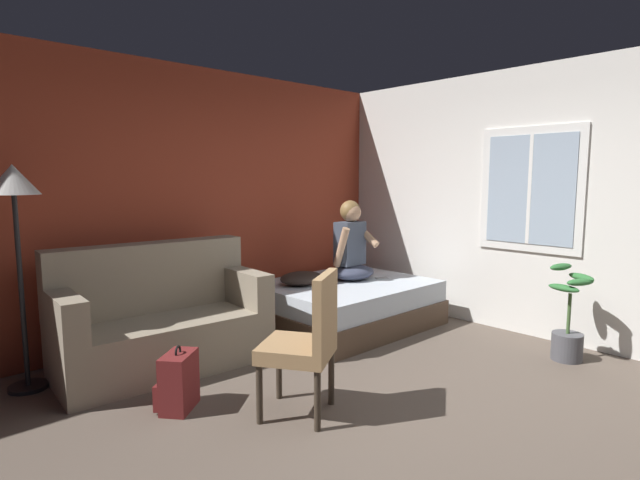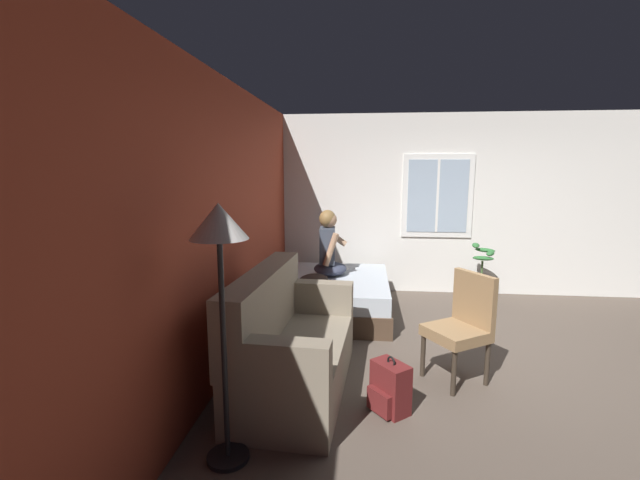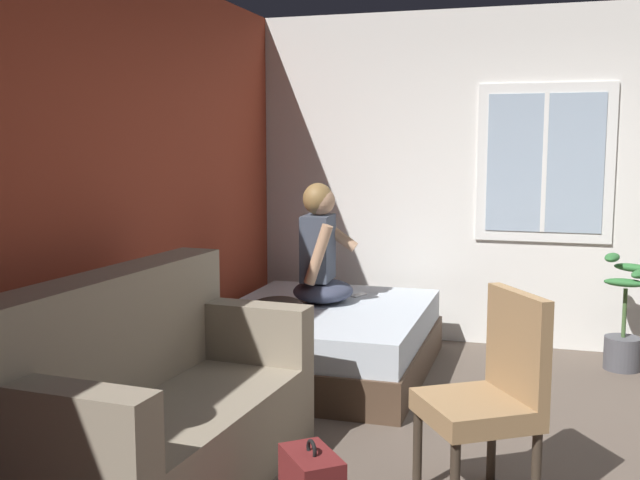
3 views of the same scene
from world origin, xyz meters
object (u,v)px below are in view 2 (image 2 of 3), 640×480
Objects in this scene: couch at (289,345)px; side_chair at (462,323)px; cell_phone at (346,270)px; floor_lamp at (220,247)px; potted_plant at (481,281)px; person_seated at (329,249)px; backpack at (389,388)px; throw_pillow at (313,281)px; bed at (334,295)px.

side_chair is (0.32, -1.52, 0.14)m from couch.
side_chair is 6.81× the size of cell_phone.
couch is at bearing -13.85° from floor_lamp.
person_seated is at bearing 103.60° from potted_plant.
person_seated reaches higher than side_chair.
side_chair is 2.14× the size of backpack.
backpack is at bearing -108.40° from couch.
couch is at bearing 178.92° from throw_pillow.
cell_phone is 1.95m from potted_plant.
floor_lamp reaches higher than throw_pillow.
side_chair reaches higher than backpack.
potted_plant is at bearing -18.46° from side_chair.
bed is at bearing -26.67° from throw_pillow.
potted_plant is (2.69, -2.31, -0.09)m from couch.
backpack is 3.31m from potted_plant.
backpack is (-0.60, 0.67, -0.34)m from side_chair.
cell_phone reaches higher than backpack.
side_chair is 2.36m from floor_lamp.
floor_lamp reaches higher than cell_phone.
couch is 1.79× the size of side_chair.
bed is at bearing -154.23° from person_seated.
cell_phone is at bearing 9.71° from backpack.
side_chair is 0.96m from backpack.
person_seated is 2.27m from potted_plant.
throw_pillow is at bearing -1.08° from couch.
person_seated is 1.82× the size of throw_pillow.
person_seated is 0.50m from cell_phone.
person_seated reaches higher than bed.
throw_pillow reaches higher than backpack.
bed is 12.40× the size of cell_phone.
side_chair reaches higher than bed.
floor_lamp is (-0.68, 1.09, 1.24)m from backpack.
person_seated is at bearing -4.41° from couch.
side_chair is 1.12× the size of person_seated.
person_seated reaches higher than backpack.
backpack is at bearing -57.06° from cell_phone.
cell_phone is at bearing 97.22° from potted_plant.
floor_lamp is (-2.97, 0.49, 1.19)m from bed.
backpack is 0.27× the size of floor_lamp.
potted_plant is (0.69, -2.06, 0.07)m from bed.
throw_pillow is (-0.44, 0.22, 0.31)m from bed.
floor_lamp is at bearing 122.09° from backpack.
potted_plant is (2.37, -0.79, -0.23)m from side_chair.
cell_phone is (0.27, -0.22, -0.35)m from person_seated.
person_seated is 6.08× the size of cell_phone.
person_seated reaches higher than cell_phone.
cell_phone is at bearing -8.97° from couch.
bed is 2.36m from backpack.
bed is at bearing -83.89° from cell_phone.
person_seated is at bearing 36.26° from side_chair.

